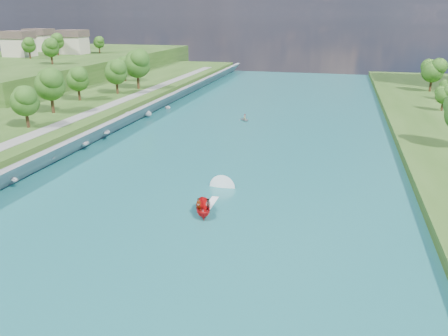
# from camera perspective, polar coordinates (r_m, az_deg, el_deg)

# --- Properties ---
(ground) EXTENTS (260.00, 260.00, 0.00)m
(ground) POSITION_cam_1_polar(r_m,az_deg,el_deg) (51.32, -5.78, -6.87)
(ground) COLOR #2D5119
(ground) RESTS_ON ground
(river_water) EXTENTS (55.00, 240.00, 0.10)m
(river_water) POSITION_cam_1_polar(r_m,az_deg,el_deg) (68.92, -0.05, 0.29)
(river_water) COLOR #1A6164
(river_water) RESTS_ON ground
(ridge_west) EXTENTS (60.00, 120.00, 9.00)m
(ridge_west) POSITION_cam_1_polar(r_m,az_deg,el_deg) (170.82, -21.35, 12.05)
(ridge_west) COLOR #2D5119
(ridge_west) RESTS_ON ground
(riprap_bank) EXTENTS (4.14, 236.00, 4.13)m
(riprap_bank) POSITION_cam_1_polar(r_m,az_deg,el_deg) (78.32, -18.78, 2.93)
(riprap_bank) COLOR slate
(riprap_bank) RESTS_ON ground
(riverside_path) EXTENTS (3.00, 200.00, 0.10)m
(riverside_path) POSITION_cam_1_polar(r_m,az_deg,el_deg) (82.08, -22.63, 4.47)
(riverside_path) COLOR gray
(riverside_path) RESTS_ON berm_west
(ridge_houses) EXTENTS (29.50, 29.50, 8.40)m
(ridge_houses) POSITION_cam_1_polar(r_m,az_deg,el_deg) (177.77, -22.44, 15.03)
(ridge_houses) COLOR beige
(ridge_houses) RESTS_ON ridge_west
(trees_ridge) EXTENTS (22.35, 43.19, 8.86)m
(trees_ridge) POSITION_cam_1_polar(r_m,az_deg,el_deg) (158.24, -20.99, 14.77)
(trees_ridge) COLOR #184F15
(trees_ridge) RESTS_ON ridge_west
(motorboat) EXTENTS (3.60, 19.10, 2.22)m
(motorboat) POSITION_cam_1_polar(r_m,az_deg,el_deg) (53.31, -2.32, -4.76)
(motorboat) COLOR red
(motorboat) RESTS_ON river_water
(raft) EXTENTS (3.21, 3.39, 1.51)m
(raft) POSITION_cam_1_polar(r_m,az_deg,el_deg) (98.62, 2.72, 6.40)
(raft) COLOR gray
(raft) RESTS_ON river_water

